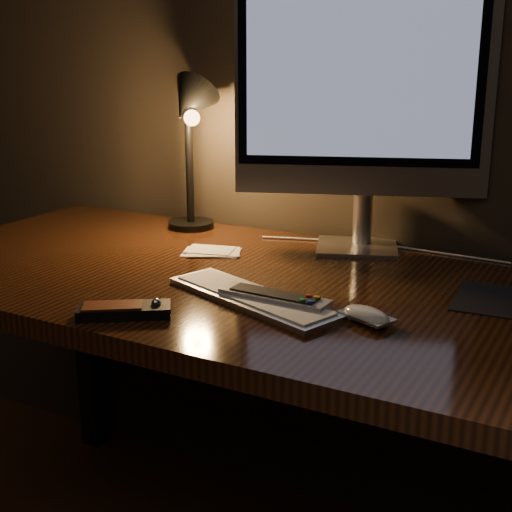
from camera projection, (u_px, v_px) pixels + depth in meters
The scene contains 9 objects.
desk at pixel (270, 327), 1.53m from camera, with size 1.60×0.75×0.75m.
monitor at pixel (362, 96), 1.54m from camera, with size 0.53×0.23×0.59m.
keyboard at pixel (252, 297), 1.30m from camera, with size 0.37×0.10×0.01m, color silver.
mouse at pixel (367, 317), 1.20m from camera, with size 0.09×0.05×0.02m, color white.
media_remote at pixel (124, 310), 1.22m from camera, with size 0.16×0.14×0.03m.
tv_remote at pixel (274, 299), 1.28m from camera, with size 0.21×0.06×0.03m.
papers at pixel (211, 251), 1.61m from camera, with size 0.13×0.08×0.01m, color white.
desk_lamp at pixel (189, 125), 1.72m from camera, with size 0.18×0.20×0.39m.
cable at pixel (382, 248), 1.64m from camera, with size 0.00×0.00×0.57m, color white.
Camera 1 is at (0.65, 0.66, 1.19)m, focal length 50.00 mm.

